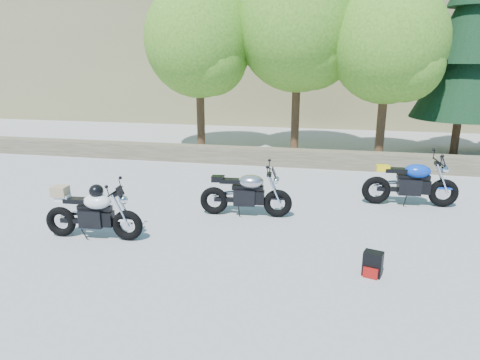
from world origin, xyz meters
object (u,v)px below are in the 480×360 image
silver_bike (246,194)px  blue_bike (411,183)px  white_bike (92,212)px  backpack (373,264)px

silver_bike → blue_bike: 3.73m
blue_bike → white_bike: bearing=-155.6°
blue_bike → backpack: size_ratio=5.48×
silver_bike → blue_bike: blue_bike is taller
silver_bike → backpack: size_ratio=5.10×
silver_bike → white_bike: bearing=-149.6°
silver_bike → backpack: bearing=-46.3°
white_bike → backpack: white_bike is taller
white_bike → blue_bike: bearing=24.0°
silver_bike → backpack: (2.36, -2.15, -0.29)m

